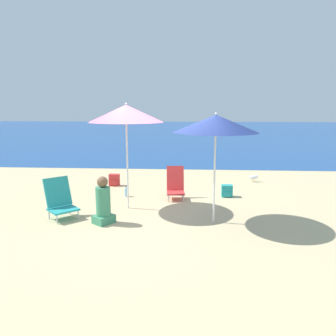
% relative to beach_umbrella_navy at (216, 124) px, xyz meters
% --- Properties ---
extents(ground_plane, '(60.00, 60.00, 0.00)m').
position_rel_beach_umbrella_navy_xyz_m(ground_plane, '(-1.00, 0.22, -1.93)').
color(ground_plane, '#C6B284').
extents(sea_water, '(60.00, 40.00, 0.01)m').
position_rel_beach_umbrella_navy_xyz_m(sea_water, '(-1.00, 25.52, -1.92)').
color(sea_water, '#19478C').
rests_on(sea_water, ground).
extents(beach_umbrella_navy, '(1.60, 1.60, 2.13)m').
position_rel_beach_umbrella_navy_xyz_m(beach_umbrella_navy, '(0.00, 0.00, 0.00)').
color(beach_umbrella_navy, white).
rests_on(beach_umbrella_navy, ground).
extents(beach_umbrella_pink, '(1.61, 1.61, 2.32)m').
position_rel_beach_umbrella_navy_xyz_m(beach_umbrella_pink, '(-1.84, 0.80, 0.17)').
color(beach_umbrella_pink, white).
rests_on(beach_umbrella_pink, ground).
extents(beach_chair_red, '(0.47, 0.60, 0.79)m').
position_rel_beach_umbrella_navy_xyz_m(beach_chair_red, '(-0.82, 1.68, -1.57)').
color(beach_chair_red, silver).
rests_on(beach_chair_red, ground).
extents(beach_chair_teal, '(0.77, 0.77, 0.82)m').
position_rel_beach_umbrella_navy_xyz_m(beach_chair_teal, '(-3.10, 0.07, -1.55)').
color(beach_chair_teal, silver).
rests_on(beach_chair_teal, ground).
extents(person_seated_near, '(0.47, 0.48, 0.93)m').
position_rel_beach_umbrella_navy_xyz_m(person_seated_near, '(-2.14, -0.19, -1.53)').
color(person_seated_near, '#3F8C66').
rests_on(person_seated_near, ground).
extents(backpack_red, '(0.29, 0.20, 0.34)m').
position_rel_beach_umbrella_navy_xyz_m(backpack_red, '(-2.64, 2.89, -1.76)').
color(backpack_red, red).
rests_on(backpack_red, ground).
extents(backpack_teal, '(0.27, 0.23, 0.30)m').
position_rel_beach_umbrella_navy_xyz_m(backpack_teal, '(0.47, 1.90, -1.78)').
color(backpack_teal, teal).
rests_on(backpack_teal, ground).
extents(water_bottle, '(0.08, 0.08, 0.28)m').
position_rel_beach_umbrella_navy_xyz_m(water_bottle, '(-2.07, 1.76, -1.82)').
color(water_bottle, '#8CCCEA').
rests_on(water_bottle, ground).
extents(seagull, '(0.27, 0.11, 0.23)m').
position_rel_beach_umbrella_navy_xyz_m(seagull, '(1.47, 3.65, -1.79)').
color(seagull, gold).
rests_on(seagull, ground).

